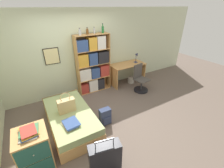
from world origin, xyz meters
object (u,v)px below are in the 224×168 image
(suitcase, at_px, (105,159))
(bookcase, at_px, (93,65))
(dresser, at_px, (35,150))
(handbag, at_px, (66,105))
(magazine_pile_on_dresser, at_px, (28,132))
(bottle_clear, at_px, (94,31))
(waste_bin, at_px, (131,80))
(desk, at_px, (127,70))
(desk_chair, at_px, (140,83))
(bed, at_px, (71,118))
(book_stack_on_bed, at_px, (71,124))
(bottle_green, at_px, (80,32))
(bottle_brown, at_px, (87,32))
(backpack, at_px, (105,117))
(bottle_blue, at_px, (103,29))
(desk_lamp, at_px, (137,56))

(suitcase, height_order, bookcase, bookcase)
(dresser, bearing_deg, handbag, 42.39)
(magazine_pile_on_dresser, bearing_deg, bottle_clear, 43.79)
(bookcase, bearing_deg, waste_bin, -7.94)
(handbag, relative_size, desk, 0.40)
(handbag, distance_m, suitcase, 1.50)
(suitcase, relative_size, desk_chair, 0.84)
(suitcase, bearing_deg, bed, 97.30)
(dresser, distance_m, bottle_clear, 3.41)
(book_stack_on_bed, relative_size, bottle_clear, 2.13)
(bed, distance_m, bookcase, 1.94)
(bottle_green, relative_size, bottle_clear, 1.07)
(suitcase, relative_size, desk, 0.61)
(magazine_pile_on_dresser, relative_size, waste_bin, 1.61)
(handbag, xyz_separation_m, suitcase, (0.22, -1.46, -0.29))
(bottle_brown, xyz_separation_m, backpack, (-0.36, -1.71, -1.75))
(bottle_blue, distance_m, desk_chair, 2.12)
(suitcase, height_order, magazine_pile_on_dresser, magazine_pile_on_dresser)
(suitcase, distance_m, desk, 3.53)
(magazine_pile_on_dresser, xyz_separation_m, waste_bin, (3.49, 1.84, -0.70))
(backpack, bearing_deg, desk, 41.58)
(bottle_green, bearing_deg, dresser, -130.39)
(desk_chair, bearing_deg, bed, -168.78)
(desk_lamp, xyz_separation_m, backpack, (-2.15, -1.55, -0.80))
(dresser, xyz_separation_m, bottle_green, (1.71, 2.01, 1.58))
(suitcase, xyz_separation_m, bottle_brown, (0.94, 2.78, 1.64))
(bottle_clear, bearing_deg, waste_bin, -10.95)
(desk, distance_m, waste_bin, 0.45)
(bed, xyz_separation_m, bookcase, (1.22, 1.34, 0.71))
(magazine_pile_on_dresser, xyz_separation_m, desk, (3.34, 1.90, -0.28))
(book_stack_on_bed, distance_m, desk_lamp, 3.49)
(magazine_pile_on_dresser, bearing_deg, bottle_green, 49.63)
(bed, xyz_separation_m, suitcase, (0.18, -1.44, 0.10))
(suitcase, bearing_deg, book_stack_on_bed, 106.62)
(desk, bearing_deg, dresser, -150.34)
(bottle_brown, distance_m, desk_chair, 2.38)
(waste_bin, bearing_deg, suitcase, -133.95)
(bottle_blue, bearing_deg, dresser, -140.34)
(bottle_blue, xyz_separation_m, desk_lamp, (1.30, -0.12, -0.98))
(magazine_pile_on_dresser, relative_size, desk_chair, 0.42)
(bookcase, bearing_deg, dresser, -135.01)
(desk, xyz_separation_m, desk_lamp, (0.39, -0.01, 0.48))
(bottle_clear, distance_m, bottle_blue, 0.26)
(desk_chair, height_order, backpack, desk_chair)
(bed, xyz_separation_m, bottle_blue, (1.61, 1.31, 1.78))
(suitcase, xyz_separation_m, magazine_pile_on_dresser, (-1.01, 0.74, 0.49))
(book_stack_on_bed, xyz_separation_m, waste_bin, (2.77, 1.61, -0.36))
(book_stack_on_bed, distance_m, desk, 3.11)
(bookcase, distance_m, bottle_blue, 1.14)
(book_stack_on_bed, relative_size, desk, 0.31)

